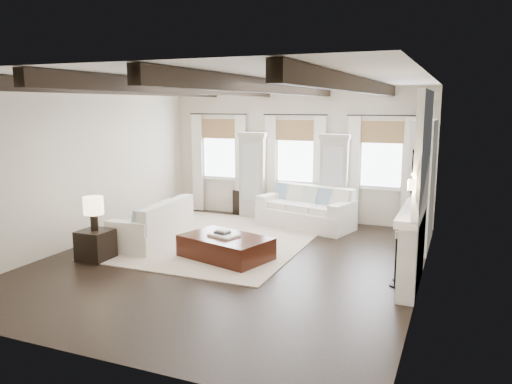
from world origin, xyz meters
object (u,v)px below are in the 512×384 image
at_px(ottoman, 226,248).
at_px(side_table_back, 243,201).
at_px(side_table_front, 96,245).
at_px(sofa_back, 307,211).
at_px(sofa_left, 155,226).

relative_size(ottoman, side_table_back, 2.55).
bearing_deg(side_table_front, ottoman, 23.85).
xyz_separation_m(ottoman, side_table_front, (-2.16, -0.96, 0.07)).
bearing_deg(ottoman, side_table_front, -140.19).
relative_size(side_table_front, side_table_back, 0.88).
bearing_deg(sofa_back, ottoman, -102.84).
height_order(sofa_back, sofa_left, sofa_back).
bearing_deg(sofa_left, sofa_back, 45.22).
bearing_deg(side_table_front, sofa_back, 53.81).
height_order(sofa_left, ottoman, sofa_left).
xyz_separation_m(sofa_back, side_table_front, (-2.82, -3.86, -0.10)).
distance_m(sofa_back, side_table_front, 4.78).
distance_m(sofa_left, ottoman, 1.86).
bearing_deg(sofa_back, sofa_left, -134.78).
height_order(sofa_back, ottoman, sofa_back).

